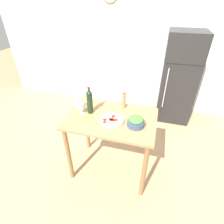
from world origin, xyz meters
name	(u,v)px	position (x,y,z in m)	size (l,w,h in m)	color
ground_plane	(111,167)	(0.00, 0.00, 0.00)	(14.00, 14.00, 0.00)	tan
wall_back	(138,48)	(0.00, 2.04, 1.30)	(6.40, 0.08, 2.60)	silver
refrigerator	(179,79)	(0.88, 1.68, 0.86)	(0.64, 0.64, 1.73)	black
prep_counter	(111,127)	(0.00, 0.00, 0.77)	(1.11, 0.75, 0.93)	#A87A4C
wine_bottle	(90,101)	(-0.29, 0.04, 1.10)	(0.08, 0.08, 0.36)	black
wine_glass_near	(81,107)	(-0.40, 0.00, 1.02)	(0.08, 0.08, 0.13)	silver
wine_glass_far	(78,102)	(-0.49, 0.09, 1.03)	(0.08, 0.08, 0.13)	silver
pepper_mill	(124,100)	(0.09, 0.27, 1.05)	(0.06, 0.06, 0.25)	#AD7F51
salad_bowl	(136,122)	(0.32, -0.08, 0.99)	(0.21, 0.21, 0.12)	#384C6B
homemade_pizza	(112,120)	(0.03, -0.07, 0.95)	(0.29, 0.29, 0.04)	beige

